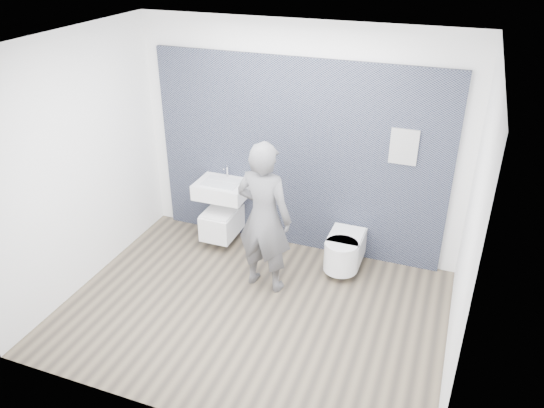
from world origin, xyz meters
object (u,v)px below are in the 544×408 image
at_px(washbasin, 222,189).
at_px(toilet_rounded, 344,250).
at_px(visitor, 264,218).
at_px(toilet_square, 222,220).

height_order(washbasin, toilet_rounded, washbasin).
bearing_deg(visitor, toilet_rounded, -135.33).
relative_size(washbasin, toilet_rounded, 0.93).
distance_m(toilet_square, visitor, 1.22).
bearing_deg(toilet_rounded, toilet_square, 177.69).
distance_m(toilet_rounded, visitor, 1.16).
height_order(toilet_square, visitor, visitor).
relative_size(toilet_rounded, visitor, 0.39).
height_order(toilet_square, toilet_rounded, toilet_square).
bearing_deg(toilet_square, washbasin, 90.00).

